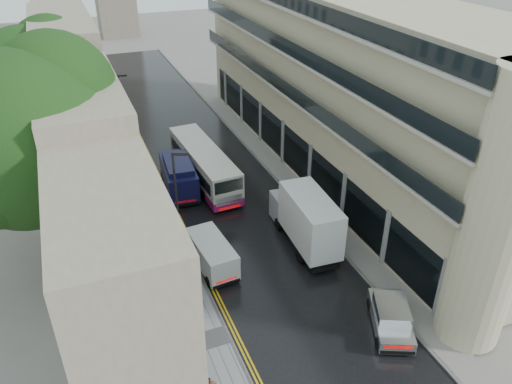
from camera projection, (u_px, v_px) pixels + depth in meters
road at (215, 178)px, 40.72m from camera, size 9.00×85.00×0.02m
left_sidewalk at (143, 191)px, 38.82m from camera, size 2.70×85.00×0.12m
right_sidewalk at (275, 166)px, 42.43m from camera, size 1.80×85.00×0.12m
old_shop_row at (78, 114)px, 36.69m from camera, size 4.50×56.00×12.00m
modern_block at (341, 86)px, 39.31m from camera, size 8.00×40.00×14.00m
tree_near at (32, 168)px, 27.21m from camera, size 10.56×10.56×13.89m
tree_far at (37, 103)px, 38.10m from camera, size 9.24×9.24×12.46m
cream_bus at (204, 184)px, 36.90m from camera, size 2.99×10.62×2.86m
white_lorry at (301, 237)px, 30.23m from camera, size 2.65×7.52×3.89m
silver_hatchback at (380, 337)px, 24.84m from camera, size 3.32×4.46×1.53m
white_van at (208, 272)px, 28.83m from camera, size 2.20×4.43×1.94m
navy_van at (169, 189)px, 36.39m from camera, size 2.66×5.68×2.81m
pedestrian at (167, 256)px, 30.10m from camera, size 0.68×0.48×1.78m
lamp_post_near at (178, 215)px, 28.43m from camera, size 0.89×0.54×7.89m
lamp_post_far at (123, 115)px, 42.96m from camera, size 0.81×0.38×7.03m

